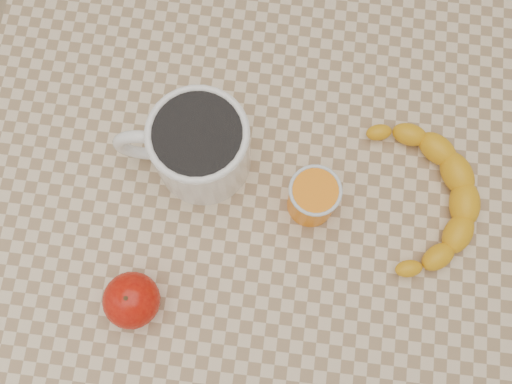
# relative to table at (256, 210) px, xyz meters

# --- Properties ---
(ground) EXTENTS (3.00, 3.00, 0.00)m
(ground) POSITION_rel_table_xyz_m (0.00, 0.00, -0.66)
(ground) COLOR tan
(ground) RESTS_ON ground
(table) EXTENTS (0.80, 0.80, 0.75)m
(table) POSITION_rel_table_xyz_m (0.00, 0.00, 0.00)
(table) COLOR beige
(table) RESTS_ON ground
(coffee_mug) EXTENTS (0.18, 0.14, 0.11)m
(coffee_mug) POSITION_rel_table_xyz_m (-0.08, 0.04, 0.14)
(coffee_mug) COLOR white
(coffee_mug) RESTS_ON table
(orange_juice_glass) EXTENTS (0.07, 0.07, 0.08)m
(orange_juice_glass) POSITION_rel_table_xyz_m (0.07, -0.00, 0.13)
(orange_juice_glass) COLOR orange
(orange_juice_glass) RESTS_ON table
(apple) EXTENTS (0.07, 0.07, 0.07)m
(apple) POSITION_rel_table_xyz_m (-0.13, -0.16, 0.12)
(apple) COLOR #9C0905
(apple) RESTS_ON table
(banana) EXTENTS (0.22, 0.28, 0.04)m
(banana) POSITION_rel_table_xyz_m (0.22, 0.02, 0.11)
(banana) COLOR gold
(banana) RESTS_ON table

